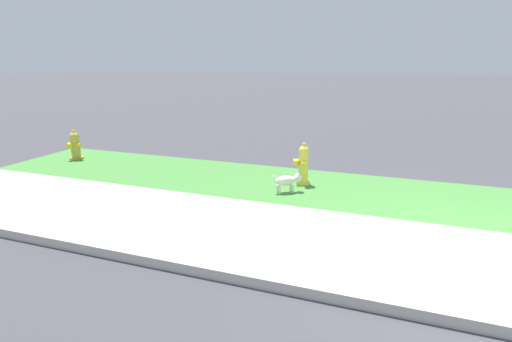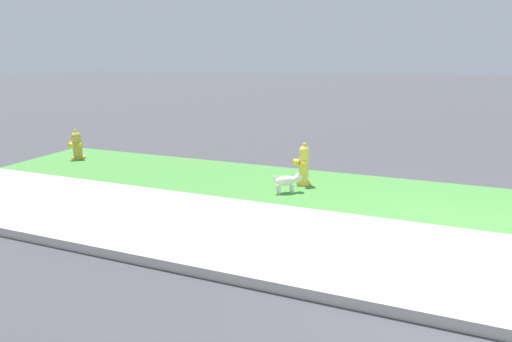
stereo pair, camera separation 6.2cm
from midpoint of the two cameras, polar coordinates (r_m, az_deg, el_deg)
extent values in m
plane|color=#424247|center=(5.19, 30.91, -12.00)|extent=(120.00, 120.00, 0.00)
cube|color=#BCB7AD|center=(5.18, 30.91, -11.95)|extent=(18.00, 2.20, 0.01)
cube|color=#47893D|center=(7.19, 27.91, -4.10)|extent=(18.00, 2.19, 0.01)
cylinder|color=gold|center=(10.06, -24.39, 1.72)|extent=(0.31, 0.31, 0.05)
cylinder|color=gold|center=(10.00, -24.56, 3.16)|extent=(0.20, 0.20, 0.47)
sphere|color=gold|center=(9.96, -24.71, 4.47)|extent=(0.21, 0.21, 0.21)
cube|color=yellow|center=(9.94, -24.79, 5.16)|extent=(0.07, 0.07, 0.06)
cylinder|color=yellow|center=(9.87, -24.14, 3.39)|extent=(0.11, 0.11, 0.09)
cylinder|color=yellow|center=(10.12, -25.04, 3.56)|extent=(0.11, 0.11, 0.09)
cylinder|color=yellow|center=(9.92, -25.32, 3.30)|extent=(0.14, 0.13, 0.12)
cylinder|color=yellow|center=(7.38, 6.48, -1.66)|extent=(0.27, 0.27, 0.05)
cylinder|color=yellow|center=(7.29, 6.56, 0.70)|extent=(0.17, 0.17, 0.58)
sphere|color=yellow|center=(7.22, 6.63, 2.92)|extent=(0.18, 0.18, 0.18)
cube|color=yellow|center=(7.20, 6.65, 3.76)|extent=(0.07, 0.07, 0.06)
cylinder|color=yellow|center=(7.14, 6.55, 0.97)|extent=(0.11, 0.11, 0.09)
cylinder|color=yellow|center=(7.40, 6.60, 1.48)|extent=(0.11, 0.11, 0.09)
cylinder|color=yellow|center=(7.28, 5.49, 1.27)|extent=(0.12, 0.14, 0.12)
ellipsoid|color=silver|center=(6.82, 3.95, -1.37)|extent=(0.40, 0.36, 0.17)
sphere|color=silver|center=(6.89, 5.71, -0.98)|extent=(0.14, 0.14, 0.14)
sphere|color=black|center=(6.92, 6.21, -0.99)|extent=(0.02, 0.02, 0.02)
cone|color=silver|center=(6.90, 5.67, -0.18)|extent=(0.07, 0.07, 0.06)
cone|color=silver|center=(6.83, 5.90, -0.35)|extent=(0.07, 0.07, 0.06)
cylinder|color=silver|center=(6.95, 4.72, -2.37)|extent=(0.05, 0.05, 0.13)
cylinder|color=silver|center=(6.87, 5.00, -2.60)|extent=(0.05, 0.05, 0.13)
cylinder|color=silver|center=(6.87, 2.86, -2.54)|extent=(0.05, 0.05, 0.13)
cylinder|color=silver|center=(6.79, 3.11, -2.78)|extent=(0.05, 0.05, 0.13)
cylinder|color=silver|center=(6.74, 2.33, -1.09)|extent=(0.04, 0.04, 0.09)
camera|label=1|loc=(0.03, -90.26, -0.07)|focal=28.00mm
camera|label=2|loc=(0.03, 89.74, 0.07)|focal=28.00mm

